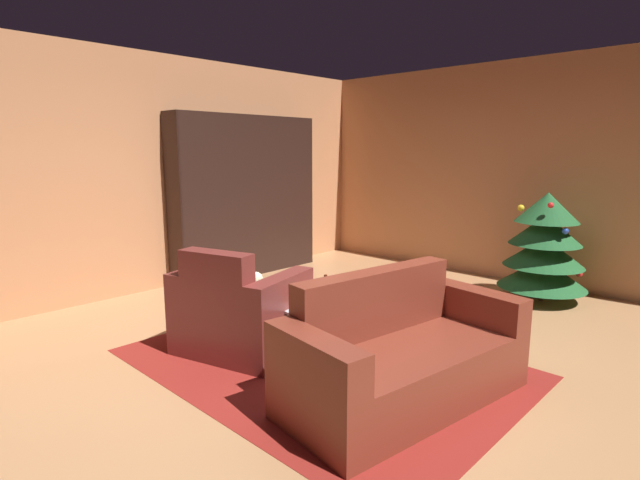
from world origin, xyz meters
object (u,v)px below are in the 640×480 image
at_px(bookshelf_unit, 254,197).
at_px(coffee_table, 320,308).
at_px(book_stack_on_table, 314,298).
at_px(decorated_tree, 544,247).
at_px(armchair_red, 239,314).
at_px(bottle_on_table, 326,296).
at_px(couch_red, 401,357).

relative_size(bookshelf_unit, coffee_table, 3.20).
bearing_deg(bookshelf_unit, book_stack_on_table, -29.54).
relative_size(coffee_table, decorated_tree, 0.56).
bearing_deg(book_stack_on_table, armchair_red, -141.92).
height_order(bottle_on_table, decorated_tree, decorated_tree).
xyz_separation_m(armchair_red, bottle_on_table, (0.69, 0.31, 0.22)).
xyz_separation_m(armchair_red, book_stack_on_table, (0.49, 0.39, 0.16)).
bearing_deg(coffee_table, armchair_red, -142.25).
relative_size(armchair_red, couch_red, 0.62).
height_order(armchair_red, coffee_table, armchair_red).
distance_m(bookshelf_unit, coffee_table, 2.99).
distance_m(bottle_on_table, decorated_tree, 2.96).
bearing_deg(couch_red, bookshelf_unit, 155.72).
relative_size(bookshelf_unit, armchair_red, 1.93).
xyz_separation_m(couch_red, decorated_tree, (-0.14, 2.96, 0.32)).
bearing_deg(bookshelf_unit, decorated_tree, 22.81).
relative_size(coffee_table, bottle_on_table, 2.36).
relative_size(bookshelf_unit, book_stack_on_table, 9.65).
height_order(bookshelf_unit, coffee_table, bookshelf_unit).
relative_size(bookshelf_unit, bottle_on_table, 7.55).
bearing_deg(book_stack_on_table, decorated_tree, 74.21).
xyz_separation_m(bookshelf_unit, coffee_table, (2.56, -1.40, -0.65)).
distance_m(armchair_red, book_stack_on_table, 0.65).
bearing_deg(armchair_red, decorated_tree, 68.07).
bearing_deg(coffee_table, couch_red, -9.94).
bearing_deg(armchair_red, bookshelf_unit, 138.14).
distance_m(couch_red, decorated_tree, 2.98).
bearing_deg(decorated_tree, couch_red, -87.28).
bearing_deg(bookshelf_unit, coffee_table, -28.72).
bearing_deg(bookshelf_unit, couch_red, -24.28).
distance_m(bookshelf_unit, decorated_tree, 3.63).
xyz_separation_m(coffee_table, decorated_tree, (0.76, 2.80, 0.22)).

